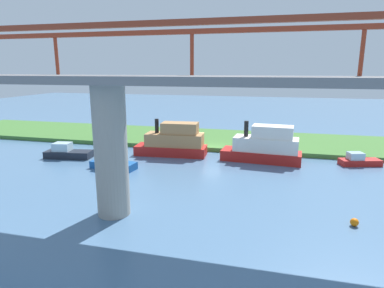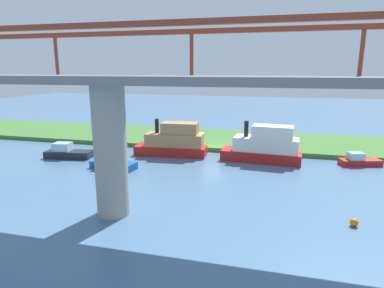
# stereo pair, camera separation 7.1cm
# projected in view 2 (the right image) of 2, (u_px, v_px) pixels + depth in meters

# --- Properties ---
(ground_plane) EXTENTS (160.00, 160.00, 0.00)m
(ground_plane) POSITION_uv_depth(u_px,v_px,m) (210.00, 152.00, 37.92)
(ground_plane) COLOR #4C7093
(grassy_bank) EXTENTS (80.00, 12.00, 0.50)m
(grassy_bank) POSITION_uv_depth(u_px,v_px,m) (219.00, 139.00, 43.53)
(grassy_bank) COLOR #427533
(grassy_bank) RESTS_ON ground
(bridge_pylon) EXTENTS (2.10, 2.10, 8.47)m
(bridge_pylon) POSITION_uv_depth(u_px,v_px,m) (111.00, 152.00, 20.84)
(bridge_pylon) COLOR #9E998E
(bridge_pylon) RESTS_ON ground
(bridge_span) EXTENTS (67.41, 4.30, 3.25)m
(bridge_span) POSITION_uv_depth(u_px,v_px,m) (106.00, 76.00, 19.80)
(bridge_span) COLOR slate
(bridge_span) RESTS_ON bridge_pylon
(person_on_bank) EXTENTS (0.45, 0.45, 1.39)m
(person_on_bank) POSITION_uv_depth(u_px,v_px,m) (184.00, 135.00, 41.57)
(person_on_bank) COLOR #2D334C
(person_on_bank) RESTS_ON grassy_bank
(mooring_post) EXTENTS (0.20, 0.20, 0.75)m
(mooring_post) POSITION_uv_depth(u_px,v_px,m) (178.00, 140.00, 40.28)
(mooring_post) COLOR brown
(mooring_post) RESTS_ON grassy_bank
(pontoon_yellow) EXTENTS (8.24, 3.27, 4.12)m
(pontoon_yellow) POSITION_uv_depth(u_px,v_px,m) (264.00, 147.00, 33.84)
(pontoon_yellow) COLOR red
(pontoon_yellow) RESTS_ON ground
(houseboat_blue) EXTENTS (4.14, 2.43, 1.30)m
(houseboat_blue) POSITION_uv_depth(u_px,v_px,m) (359.00, 161.00, 32.59)
(houseboat_blue) COLOR red
(houseboat_blue) RESTS_ON ground
(riverboat_paddlewheel) EXTENTS (5.11, 2.43, 1.64)m
(riverboat_paddlewheel) POSITION_uv_depth(u_px,v_px,m) (67.00, 152.00, 35.37)
(riverboat_paddlewheel) COLOR #1E232D
(riverboat_paddlewheel) RESTS_ON ground
(motorboat_red) EXTENTS (8.00, 3.14, 4.01)m
(motorboat_red) POSITION_uv_depth(u_px,v_px,m) (173.00, 142.00, 36.33)
(motorboat_red) COLOR red
(motorboat_red) RESTS_ON ground
(motorboat_white) EXTENTS (4.61, 2.13, 1.48)m
(motorboat_white) POSITION_uv_depth(u_px,v_px,m) (112.00, 163.00, 31.55)
(motorboat_white) COLOR #195199
(motorboat_white) RESTS_ON ground
(marker_buoy) EXTENTS (0.50, 0.50, 0.50)m
(marker_buoy) POSITION_uv_depth(u_px,v_px,m) (354.00, 222.00, 19.97)
(marker_buoy) COLOR orange
(marker_buoy) RESTS_ON ground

